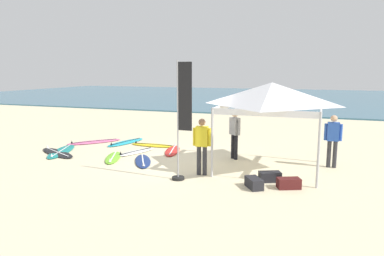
# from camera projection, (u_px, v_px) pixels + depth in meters

# --- Properties ---
(ground_plane) EXTENTS (80.00, 80.00, 0.00)m
(ground_plane) POSITION_uv_depth(u_px,v_px,m) (190.00, 162.00, 12.26)
(ground_plane) COLOR beige
(sea) EXTENTS (80.00, 36.00, 0.10)m
(sea) POSITION_uv_depth(u_px,v_px,m) (285.00, 97.00, 41.51)
(sea) COLOR #386B84
(sea) RESTS_ON ground
(canopy_tent) EXTENTS (3.06, 3.06, 2.75)m
(canopy_tent) POSITION_uv_depth(u_px,v_px,m) (272.00, 94.00, 11.05)
(canopy_tent) COLOR #B7B7BC
(canopy_tent) RESTS_ON ground
(surfboard_white) EXTENTS (1.07, 1.90, 0.19)m
(surfboard_white) POSITION_uv_depth(u_px,v_px,m) (136.00, 152.00, 13.64)
(surfboard_white) COLOR white
(surfboard_white) RESTS_ON ground
(surfboard_pink) EXTENTS (1.97, 2.18, 0.19)m
(surfboard_pink) POSITION_uv_depth(u_px,v_px,m) (94.00, 142.00, 15.58)
(surfboard_pink) COLOR pink
(surfboard_pink) RESTS_ON ground
(surfboard_navy) EXTENTS (1.41, 1.94, 0.19)m
(surfboard_navy) POSITION_uv_depth(u_px,v_px,m) (143.00, 161.00, 12.28)
(surfboard_navy) COLOR navy
(surfboard_navy) RESTS_ON ground
(surfboard_yellow) EXTENTS (2.01, 0.56, 0.19)m
(surfboard_yellow) POSITION_uv_depth(u_px,v_px,m) (153.00, 145.00, 14.89)
(surfboard_yellow) COLOR yellow
(surfboard_yellow) RESTS_ON ground
(surfboard_teal) EXTENTS (1.47, 2.49, 0.19)m
(surfboard_teal) POSITION_uv_depth(u_px,v_px,m) (61.00, 151.00, 13.74)
(surfboard_teal) COLOR #19847F
(surfboard_teal) RESTS_ON ground
(surfboard_cyan) EXTENTS (1.00, 2.22, 0.19)m
(surfboard_cyan) POSITION_uv_depth(u_px,v_px,m) (126.00, 142.00, 15.48)
(surfboard_cyan) COLOR #23B2CC
(surfboard_cyan) RESTS_ON ground
(surfboard_lime) EXTENTS (1.22, 1.88, 0.19)m
(surfboard_lime) POSITION_uv_depth(u_px,v_px,m) (113.00, 157.00, 12.76)
(surfboard_lime) COLOR #7AD12D
(surfboard_lime) RESTS_ON ground
(surfboard_red) EXTENTS (1.02, 1.99, 0.19)m
(surfboard_red) POSITION_uv_depth(u_px,v_px,m) (172.00, 151.00, 13.87)
(surfboard_red) COLOR red
(surfboard_red) RESTS_ON ground
(surfboard_black) EXTENTS (2.33, 1.58, 0.19)m
(surfboard_black) POSITION_uv_depth(u_px,v_px,m) (57.00, 153.00, 13.50)
(surfboard_black) COLOR black
(surfboard_black) RESTS_ON ground
(person_yellow) EXTENTS (0.55, 0.26, 1.71)m
(person_yellow) POSITION_uv_depth(u_px,v_px,m) (202.00, 143.00, 10.62)
(person_yellow) COLOR #2D2D33
(person_yellow) RESTS_ON ground
(person_blue) EXTENTS (0.55, 0.23, 1.71)m
(person_blue) POSITION_uv_depth(u_px,v_px,m) (333.00, 137.00, 11.44)
(person_blue) COLOR #2D2D33
(person_blue) RESTS_ON ground
(person_grey) EXTENTS (0.44, 0.40, 1.71)m
(person_grey) POSITION_uv_depth(u_px,v_px,m) (235.00, 132.00, 12.56)
(person_grey) COLOR black
(person_grey) RESTS_ON ground
(banner_flag) EXTENTS (0.60, 0.36, 3.40)m
(banner_flag) POSITION_uv_depth(u_px,v_px,m) (182.00, 126.00, 10.02)
(banner_flag) COLOR #99999E
(banner_flag) RESTS_ON ground
(gear_bag_near_tent) EXTENTS (0.68, 0.54, 0.28)m
(gear_bag_near_tent) POSITION_uv_depth(u_px,v_px,m) (270.00, 177.00, 10.11)
(gear_bag_near_tent) COLOR #232328
(gear_bag_near_tent) RESTS_ON ground
(gear_bag_by_pole) EXTENTS (0.68, 0.54, 0.28)m
(gear_bag_by_pole) POSITION_uv_depth(u_px,v_px,m) (289.00, 183.00, 9.51)
(gear_bag_by_pole) COLOR #4C1919
(gear_bag_by_pole) RESTS_ON ground
(gear_bag_on_sand) EXTENTS (0.60, 0.68, 0.28)m
(gear_bag_on_sand) POSITION_uv_depth(u_px,v_px,m) (254.00, 183.00, 9.53)
(gear_bag_on_sand) COLOR #232328
(gear_bag_on_sand) RESTS_ON ground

